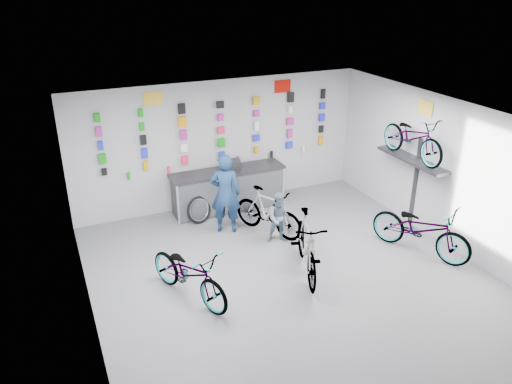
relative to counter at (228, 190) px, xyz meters
name	(u,v)px	position (x,y,z in m)	size (l,w,h in m)	color
floor	(300,287)	(0.00, -3.54, -0.49)	(8.00, 8.00, 0.00)	#56565C
ceiling	(306,126)	(0.00, -3.54, 2.51)	(8.00, 8.00, 0.00)	white
wall_back	(220,144)	(0.00, 0.46, 1.01)	(7.00, 7.00, 0.00)	#BCBCBE
wall_front	(495,372)	(0.00, -7.54, 1.01)	(7.00, 7.00, 0.00)	#BCBCBE
wall_left	(86,257)	(-3.50, -3.54, 1.01)	(8.00, 8.00, 0.00)	#BCBCBE
wall_right	(461,180)	(3.50, -3.54, 1.01)	(8.00, 8.00, 0.00)	#BCBCBE
counter	(228,190)	(0.00, 0.00, 0.00)	(2.70, 0.66, 1.00)	black
merch_wall	(221,132)	(0.00, 0.39, 1.32)	(5.55, 0.08, 1.57)	black
wall_bracket	(412,163)	(3.33, -2.34, 0.98)	(0.39, 1.90, 2.00)	#333338
sign_left	(153,99)	(-1.50, 0.44, 2.23)	(0.42, 0.02, 0.30)	yellow
sign_right	(283,86)	(1.60, 0.44, 2.23)	(0.42, 0.02, 0.30)	#BA1006
sign_side	(426,108)	(3.48, -2.34, 2.16)	(0.02, 0.40, 0.30)	yellow
bike_left	(189,273)	(-1.89, -3.04, 0.01)	(0.66, 1.90, 1.00)	gray
bike_center	(307,245)	(0.34, -3.15, 0.10)	(0.55, 1.95, 1.17)	gray
bike_right	(421,229)	(2.76, -3.45, 0.06)	(0.72, 2.06, 1.08)	gray
bike_service	(268,212)	(0.35, -1.47, 0.03)	(0.49, 1.72, 1.03)	gray
bike_wall	(413,137)	(3.25, -2.34, 1.57)	(0.63, 1.80, 0.95)	gray
clerk	(225,194)	(-0.44, -0.99, 0.40)	(0.65, 0.42, 1.77)	navy
customer	(280,218)	(0.42, -1.89, 0.07)	(0.54, 0.42, 1.10)	slate
spare_wheel	(199,210)	(-0.85, -0.37, -0.18)	(0.67, 0.39, 0.63)	black
register	(234,164)	(0.16, 0.01, 0.62)	(0.28, 0.30, 0.22)	black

